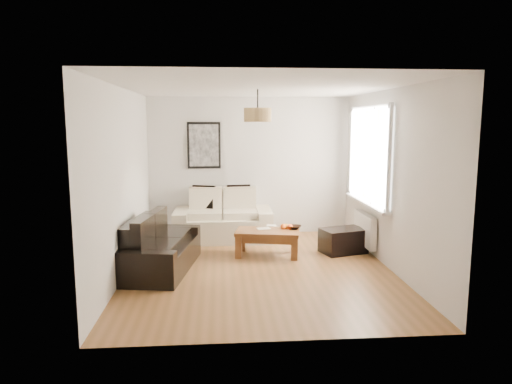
{
  "coord_description": "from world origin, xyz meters",
  "views": [
    {
      "loc": [
        -0.55,
        -6.43,
        2.11
      ],
      "look_at": [
        0.0,
        0.6,
        1.05
      ],
      "focal_mm": 32.13,
      "sensor_mm": 36.0,
      "label": 1
    }
  ],
  "objects": [
    {
      "name": "sofa_leather",
      "position": [
        -1.43,
        0.1,
        0.37
      ],
      "size": [
        1.09,
        1.82,
        0.74
      ],
      "primitive_type": null,
      "rotation": [
        0.0,
        0.0,
        1.41
      ],
      "color": "black",
      "rests_on": "floor"
    },
    {
      "name": "fruit_bowl",
      "position": [
        0.64,
        0.77,
        0.44
      ],
      "size": [
        0.28,
        0.28,
        0.05
      ],
      "primitive_type": "imported",
      "rotation": [
        0.0,
        0.0,
        -0.33
      ],
      "color": "black",
      "rests_on": "coffee_table"
    },
    {
      "name": "floor",
      "position": [
        0.0,
        0.0,
        0.0
      ],
      "size": [
        4.5,
        4.5,
        0.0
      ],
      "primitive_type": "plane",
      "color": "brown",
      "rests_on": "ground"
    },
    {
      "name": "wall_left",
      "position": [
        -1.9,
        0.0,
        1.3
      ],
      "size": [
        0.04,
        4.5,
        2.6
      ],
      "primitive_type": null,
      "color": "silver",
      "rests_on": "floor"
    },
    {
      "name": "orange_a",
      "position": [
        0.51,
        0.78,
        0.45
      ],
      "size": [
        0.11,
        0.11,
        0.09
      ],
      "primitive_type": "sphere",
      "rotation": [
        0.0,
        0.0,
        0.28
      ],
      "color": "orange",
      "rests_on": "fruit_bowl"
    },
    {
      "name": "window_bay",
      "position": [
        1.86,
        0.8,
        1.6
      ],
      "size": [
        0.14,
        1.9,
        1.6
      ],
      "primitive_type": null,
      "color": "white",
      "rests_on": "wall_right"
    },
    {
      "name": "papers",
      "position": [
        0.14,
        0.83,
        0.41
      ],
      "size": [
        0.24,
        0.2,
        0.01
      ],
      "primitive_type": "cube",
      "rotation": [
        0.0,
        0.0,
        0.25
      ],
      "color": "beige",
      "rests_on": "coffee_table"
    },
    {
      "name": "wall_front",
      "position": [
        0.0,
        -2.25,
        1.3
      ],
      "size": [
        3.8,
        0.04,
        2.6
      ],
      "primitive_type": null,
      "color": "silver",
      "rests_on": "floor"
    },
    {
      "name": "loveseat_cream",
      "position": [
        -0.51,
        1.78,
        0.44
      ],
      "size": [
        1.77,
        0.98,
        0.87
      ],
      "primitive_type": null,
      "rotation": [
        0.0,
        0.0,
        -0.01
      ],
      "color": "beige",
      "rests_on": "floor"
    },
    {
      "name": "pendant_shade",
      "position": [
        0.0,
        0.3,
        2.23
      ],
      "size": [
        0.4,
        0.4,
        0.2
      ],
      "primitive_type": "cylinder",
      "color": "tan",
      "rests_on": "ceiling"
    },
    {
      "name": "orange_c",
      "position": [
        0.46,
        0.77,
        0.45
      ],
      "size": [
        0.1,
        0.1,
        0.09
      ],
      "primitive_type": "sphere",
      "rotation": [
        0.0,
        0.0,
        -0.05
      ],
      "color": "#FF6115",
      "rests_on": "fruit_bowl"
    },
    {
      "name": "poster",
      "position": [
        -0.85,
        2.22,
        1.7
      ],
      "size": [
        0.62,
        0.04,
        0.87
      ],
      "primitive_type": null,
      "color": "black",
      "rests_on": "wall_back"
    },
    {
      "name": "cushion_right",
      "position": [
        -0.21,
        1.99,
        0.76
      ],
      "size": [
        0.44,
        0.17,
        0.43
      ],
      "primitive_type": "cube",
      "rotation": [
        0.0,
        0.0,
        0.09
      ],
      "color": "black",
      "rests_on": "loveseat_cream"
    },
    {
      "name": "radiator",
      "position": [
        1.82,
        0.8,
        0.38
      ],
      "size": [
        0.1,
        0.9,
        0.52
      ],
      "primitive_type": "cube",
      "color": "white",
      "rests_on": "wall_right"
    },
    {
      "name": "coffee_table",
      "position": [
        0.19,
        0.69,
        0.21
      ],
      "size": [
        1.09,
        0.73,
        0.41
      ],
      "primitive_type": null,
      "rotation": [
        0.0,
        0.0,
        -0.19
      ],
      "color": "brown",
      "rests_on": "floor"
    },
    {
      "name": "wall_right",
      "position": [
        1.9,
        0.0,
        1.3
      ],
      "size": [
        0.04,
        4.5,
        2.6
      ],
      "primitive_type": null,
      "color": "silver",
      "rests_on": "floor"
    },
    {
      "name": "wall_back",
      "position": [
        0.0,
        2.25,
        1.3
      ],
      "size": [
        3.8,
        0.04,
        2.6
      ],
      "primitive_type": null,
      "color": "silver",
      "rests_on": "floor"
    },
    {
      "name": "cushion_left",
      "position": [
        -0.87,
        1.99,
        0.76
      ],
      "size": [
        0.44,
        0.26,
        0.42
      ],
      "primitive_type": "cube",
      "rotation": [
        0.0,
        0.0,
        -0.34
      ],
      "color": "black",
      "rests_on": "loveseat_cream"
    },
    {
      "name": "ceiling",
      "position": [
        0.0,
        0.0,
        2.6
      ],
      "size": [
        3.8,
        4.5,
        0.0
      ],
      "primitive_type": null,
      "color": "white",
      "rests_on": "floor"
    },
    {
      "name": "orange_b",
      "position": [
        0.56,
        0.75,
        0.45
      ],
      "size": [
        0.12,
        0.12,
        0.1
      ],
      "primitive_type": "sphere",
      "rotation": [
        0.0,
        0.0,
        0.3
      ],
      "color": "#FA4F15",
      "rests_on": "fruit_bowl"
    },
    {
      "name": "ottoman",
      "position": [
        1.45,
        0.76,
        0.2
      ],
      "size": [
        0.8,
        0.64,
        0.4
      ],
      "primitive_type": "cube",
      "rotation": [
        0.0,
        0.0,
        0.3
      ],
      "color": "black",
      "rests_on": "floor"
    }
  ]
}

